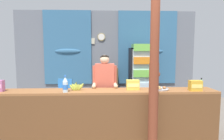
# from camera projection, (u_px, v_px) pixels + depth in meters

# --- Properties ---
(ground_plane) EXTENTS (8.21, 8.21, 0.00)m
(ground_plane) POSITION_uv_depth(u_px,v_px,m) (108.00, 122.00, 4.35)
(ground_plane) COLOR slate
(back_wall_curtained) EXTENTS (5.75, 0.22, 2.90)m
(back_wall_curtained) POSITION_uv_depth(u_px,v_px,m) (107.00, 55.00, 6.14)
(back_wall_curtained) COLOR slate
(back_wall_curtained) RESTS_ON ground
(stall_counter) EXTENTS (4.12, 0.47, 0.90)m
(stall_counter) POSITION_uv_depth(u_px,v_px,m) (105.00, 110.00, 3.43)
(stall_counter) COLOR #935B33
(stall_counter) RESTS_ON ground
(timber_post) EXTENTS (0.18, 0.16, 2.87)m
(timber_post) POSITION_uv_depth(u_px,v_px,m) (154.00, 67.00, 3.10)
(timber_post) COLOR brown
(timber_post) RESTS_ON ground
(drink_fridge) EXTENTS (0.68, 0.66, 1.83)m
(drink_fridge) POSITION_uv_depth(u_px,v_px,m) (141.00, 72.00, 5.63)
(drink_fridge) COLOR black
(drink_fridge) RESTS_ON ground
(bottle_shelf_rack) EXTENTS (0.48, 0.28, 1.10)m
(bottle_shelf_rack) POSITION_uv_depth(u_px,v_px,m) (110.00, 85.00, 5.95)
(bottle_shelf_rack) COLOR brown
(bottle_shelf_rack) RESTS_ON ground
(plastic_lawn_chair) EXTENTS (0.54, 0.54, 0.86)m
(plastic_lawn_chair) POSITION_uv_depth(u_px,v_px,m) (63.00, 93.00, 5.14)
(plastic_lawn_chair) COLOR #3884D6
(plastic_lawn_chair) RESTS_ON ground
(shopkeeper) EXTENTS (0.51, 0.42, 1.55)m
(shopkeeper) POSITION_uv_depth(u_px,v_px,m) (105.00, 83.00, 3.93)
(shopkeeper) COLOR #28282D
(shopkeeper) RESTS_ON ground
(soda_bottle_water) EXTENTS (0.09, 0.09, 0.30)m
(soda_bottle_water) POSITION_uv_depth(u_px,v_px,m) (65.00, 85.00, 3.31)
(soda_bottle_water) COLOR silver
(soda_bottle_water) RESTS_ON stall_counter
(soda_bottle_lime_soda) EXTENTS (0.07, 0.07, 0.20)m
(soda_bottle_lime_soda) POSITION_uv_depth(u_px,v_px,m) (201.00, 84.00, 3.68)
(soda_bottle_lime_soda) COLOR #75C64C
(soda_bottle_lime_soda) RESTS_ON stall_counter
(snack_box_choco_powder) EXTENTS (0.21, 0.13, 0.19)m
(snack_box_choco_powder) POSITION_uv_depth(u_px,v_px,m) (195.00, 86.00, 3.43)
(snack_box_choco_powder) COLOR gold
(snack_box_choco_powder) RESTS_ON stall_counter
(snack_box_instant_noodle) EXTENTS (0.24, 0.11, 0.19)m
(snack_box_instant_noodle) POSITION_uv_depth(u_px,v_px,m) (133.00, 85.00, 3.54)
(snack_box_instant_noodle) COLOR #EAD14C
(snack_box_instant_noodle) RESTS_ON stall_counter
(pastry_tray) EXTENTS (0.34, 0.34, 0.06)m
(pastry_tray) POSITION_uv_depth(u_px,v_px,m) (159.00, 89.00, 3.54)
(pastry_tray) COLOR #BCBCC1
(pastry_tray) RESTS_ON stall_counter
(banana_bunch) EXTENTS (0.28, 0.06, 0.16)m
(banana_bunch) POSITION_uv_depth(u_px,v_px,m) (77.00, 87.00, 3.47)
(banana_bunch) COLOR #B7C647
(banana_bunch) RESTS_ON stall_counter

